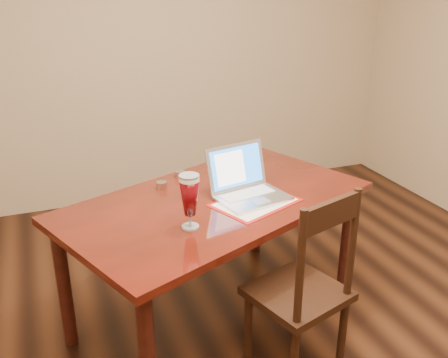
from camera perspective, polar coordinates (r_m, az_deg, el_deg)
name	(u,v)px	position (r m, az deg, el deg)	size (l,w,h in m)	color
room_shell	(297,6)	(1.90, 8.38, 18.98)	(4.51, 5.01, 2.71)	tan
dining_table	(216,213)	(2.69, -0.92, -3.91)	(1.85, 1.46, 1.03)	#54120B
dining_chair	(303,291)	(2.47, 9.02, -12.49)	(0.52, 0.51, 1.00)	black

